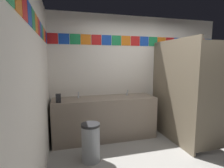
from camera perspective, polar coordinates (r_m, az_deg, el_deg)
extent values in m
plane|color=gray|center=(3.23, 20.70, -23.11)|extent=(8.75, 8.75, 0.00)
cube|color=silver|center=(4.21, 8.42, 3.09)|extent=(3.98, 0.08, 2.60)
cube|color=red|center=(3.82, -18.58, 13.67)|extent=(0.21, 0.01, 0.21)
cube|color=#1947B7|center=(3.81, -15.17, 13.80)|extent=(0.21, 0.01, 0.21)
cube|color=#1E8C4C|center=(3.82, -11.76, 13.89)|extent=(0.21, 0.01, 0.21)
cube|color=orange|center=(3.84, -8.37, 13.93)|extent=(0.21, 0.01, 0.21)
cube|color=red|center=(3.88, -5.03, 13.92)|extent=(0.21, 0.01, 0.21)
cube|color=#1947B7|center=(3.93, -1.76, 13.87)|extent=(0.21, 0.01, 0.21)
cube|color=#1E8C4C|center=(3.98, 1.42, 13.78)|extent=(0.21, 0.01, 0.21)
cube|color=orange|center=(4.05, 4.49, 13.66)|extent=(0.21, 0.01, 0.21)
cube|color=red|center=(4.13, 7.46, 13.50)|extent=(0.21, 0.01, 0.21)
cube|color=#1947B7|center=(4.22, 10.29, 13.31)|extent=(0.21, 0.01, 0.21)
cube|color=#1E8C4C|center=(4.32, 13.00, 13.11)|extent=(0.21, 0.01, 0.21)
cube|color=orange|center=(4.43, 15.58, 12.89)|extent=(0.21, 0.01, 0.21)
cube|color=red|center=(4.55, 18.03, 12.65)|extent=(0.21, 0.01, 0.21)
cube|color=#1947B7|center=(4.67, 20.34, 12.41)|extent=(0.21, 0.01, 0.21)
cube|color=#1E8C4C|center=(4.80, 22.53, 12.16)|extent=(0.21, 0.01, 0.21)
cube|color=orange|center=(4.94, 24.60, 11.91)|extent=(0.21, 0.01, 0.21)
cube|color=red|center=(5.08, 26.55, 11.66)|extent=(0.21, 0.01, 0.21)
cube|color=#1947B7|center=(5.23, 28.38, 11.41)|extent=(0.21, 0.01, 0.21)
cube|color=silver|center=(2.26, -23.62, -1.34)|extent=(0.08, 3.17, 2.60)
cube|color=red|center=(1.72, -26.21, 21.24)|extent=(0.01, 0.21, 0.21)
cube|color=#1947B7|center=(1.94, -24.92, 19.67)|extent=(0.01, 0.21, 0.21)
cube|color=#1E8C4C|center=(2.16, -23.91, 18.41)|extent=(0.01, 0.21, 0.21)
cube|color=orange|center=(2.38, -23.09, 17.38)|extent=(0.01, 0.21, 0.21)
cube|color=red|center=(2.60, -22.43, 16.53)|extent=(0.01, 0.21, 0.21)
cube|color=#1947B7|center=(2.82, -21.87, 15.80)|extent=(0.01, 0.21, 0.21)
cube|color=#1E8C4C|center=(3.05, -21.39, 15.18)|extent=(0.01, 0.21, 0.21)
cube|color=orange|center=(3.27, -20.98, 14.65)|extent=(0.01, 0.21, 0.21)
cube|color=red|center=(3.49, -20.63, 14.18)|extent=(0.01, 0.21, 0.21)
cube|color=#1947B7|center=(3.72, -20.32, 13.77)|extent=(0.01, 0.21, 0.21)
cube|color=gray|center=(3.78, -2.34, -10.80)|extent=(2.09, 0.60, 0.86)
cube|color=gray|center=(3.95, -3.33, -4.14)|extent=(2.09, 0.03, 0.08)
cylinder|color=white|center=(3.57, -10.52, -5.77)|extent=(0.34, 0.34, 0.10)
cylinder|color=white|center=(3.80, 5.47, -4.85)|extent=(0.34, 0.34, 0.10)
cylinder|color=silver|center=(3.69, -10.74, -4.07)|extent=(0.04, 0.04, 0.05)
cylinder|color=silver|center=(3.63, -10.70, -3.14)|extent=(0.02, 0.06, 0.09)
cylinder|color=silver|center=(3.91, 4.75, -3.29)|extent=(0.04, 0.04, 0.05)
cylinder|color=silver|center=(3.86, 5.02, -2.40)|extent=(0.02, 0.06, 0.09)
cube|color=black|center=(3.38, -16.82, -4.37)|extent=(0.09, 0.07, 0.16)
cylinder|color=black|center=(3.35, -16.80, -5.53)|extent=(0.02, 0.02, 0.03)
cube|color=#726651|center=(3.76, 18.57, -2.16)|extent=(0.04, 1.47, 2.03)
cube|color=#726651|center=(3.51, 31.30, -3.55)|extent=(0.90, 0.04, 1.86)
cylinder|color=silver|center=(3.20, 26.13, -2.37)|extent=(0.02, 0.02, 0.10)
cylinder|color=white|center=(4.46, 23.16, -11.64)|extent=(0.38, 0.38, 0.40)
torus|color=white|center=(4.40, 23.30, -8.99)|extent=(0.39, 0.39, 0.05)
cube|color=white|center=(4.52, 21.74, -6.44)|extent=(0.34, 0.17, 0.34)
cylinder|color=#999EA3|center=(3.04, -6.82, -18.45)|extent=(0.29, 0.29, 0.59)
cylinder|color=#262628|center=(2.91, -6.92, -12.89)|extent=(0.30, 0.30, 0.04)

